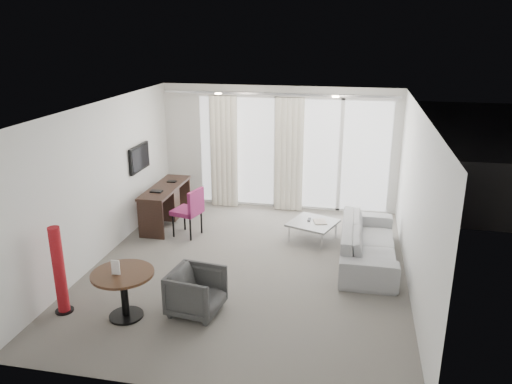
% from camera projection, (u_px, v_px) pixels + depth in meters
% --- Properties ---
extents(floor, '(5.00, 6.00, 0.00)m').
position_uv_depth(floor, '(249.00, 267.00, 8.16)').
color(floor, slate).
rests_on(floor, ground).
extents(ceiling, '(5.00, 6.00, 0.00)m').
position_uv_depth(ceiling, '(248.00, 108.00, 7.34)').
color(ceiling, white).
rests_on(ceiling, ground).
extents(wall_left, '(0.00, 6.00, 2.60)m').
position_uv_depth(wall_left, '(100.00, 182.00, 8.22)').
color(wall_left, silver).
rests_on(wall_left, ground).
extents(wall_right, '(0.00, 6.00, 2.60)m').
position_uv_depth(wall_right, '(415.00, 202.00, 7.28)').
color(wall_right, silver).
rests_on(wall_right, ground).
extents(wall_front, '(5.00, 0.00, 2.60)m').
position_uv_depth(wall_front, '(184.00, 285.00, 4.96)').
color(wall_front, silver).
rests_on(wall_front, ground).
extents(window_panel, '(4.00, 0.02, 2.38)m').
position_uv_depth(window_panel, '(292.00, 153.00, 10.50)').
color(window_panel, white).
rests_on(window_panel, ground).
extents(window_frame, '(4.10, 0.06, 2.44)m').
position_uv_depth(window_frame, '(292.00, 154.00, 10.49)').
color(window_frame, white).
rests_on(window_frame, ground).
extents(curtain_left, '(0.60, 0.20, 2.38)m').
position_uv_depth(curtain_left, '(224.00, 152.00, 10.62)').
color(curtain_left, silver).
rests_on(curtain_left, ground).
extents(curtain_right, '(0.60, 0.20, 2.38)m').
position_uv_depth(curtain_right, '(289.00, 155.00, 10.36)').
color(curtain_right, silver).
rests_on(curtain_right, ground).
extents(curtain_track, '(4.80, 0.04, 0.04)m').
position_uv_depth(curtain_track, '(278.00, 94.00, 10.01)').
color(curtain_track, '#B2B2B7').
rests_on(curtain_track, ceiling).
extents(downlight_a, '(0.12, 0.12, 0.02)m').
position_uv_depth(downlight_a, '(218.00, 94.00, 9.00)').
color(downlight_a, '#FFE0B2').
rests_on(downlight_a, ceiling).
extents(downlight_b, '(0.12, 0.12, 0.02)m').
position_uv_depth(downlight_b, '(336.00, 97.00, 8.61)').
color(downlight_b, '#FFE0B2').
rests_on(downlight_b, ceiling).
extents(desk, '(0.51, 1.64, 0.77)m').
position_uv_depth(desk, '(166.00, 205.00, 9.86)').
color(desk, black).
rests_on(desk, floor).
extents(tv, '(0.05, 0.80, 0.50)m').
position_uv_depth(tv, '(139.00, 158.00, 9.55)').
color(tv, black).
rests_on(tv, wall_left).
extents(desk_chair, '(0.61, 0.58, 0.93)m').
position_uv_depth(desk_chair, '(187.00, 212.00, 9.28)').
color(desk_chair, '#842254').
rests_on(desk_chair, floor).
extents(round_table, '(0.96, 0.96, 0.66)m').
position_uv_depth(round_table, '(124.00, 295.00, 6.67)').
color(round_table, '#432918').
rests_on(round_table, floor).
extents(menu_card, '(0.11, 0.02, 0.20)m').
position_uv_depth(menu_card, '(116.00, 270.00, 6.50)').
color(menu_card, white).
rests_on(menu_card, round_table).
extents(red_lamp, '(0.31, 0.31, 1.25)m').
position_uv_depth(red_lamp, '(59.00, 270.00, 6.70)').
color(red_lamp, '#A2161D').
rests_on(red_lamp, floor).
extents(tub_armchair, '(0.77, 0.75, 0.63)m').
position_uv_depth(tub_armchair, '(196.00, 292.00, 6.78)').
color(tub_armchair, '#3B3B3B').
rests_on(tub_armchair, floor).
extents(coffee_table, '(1.00, 1.00, 0.35)m').
position_uv_depth(coffee_table, '(313.00, 231.00, 9.16)').
color(coffee_table, gray).
rests_on(coffee_table, floor).
extents(remote, '(0.06, 0.17, 0.02)m').
position_uv_depth(remote, '(309.00, 220.00, 9.19)').
color(remote, black).
rests_on(remote, coffee_table).
extents(magazine, '(0.28, 0.32, 0.02)m').
position_uv_depth(magazine, '(320.00, 221.00, 9.10)').
color(magazine, gray).
rests_on(magazine, coffee_table).
extents(sofa, '(0.88, 2.26, 0.66)m').
position_uv_depth(sofa, '(368.00, 243.00, 8.27)').
color(sofa, '#999A9B').
rests_on(sofa, floor).
extents(terrace_slab, '(5.60, 3.00, 0.12)m').
position_uv_depth(terrace_slab, '(299.00, 189.00, 12.31)').
color(terrace_slab, '#4D4D50').
rests_on(terrace_slab, ground).
extents(rattan_chair_a, '(0.55, 0.55, 0.77)m').
position_uv_depth(rattan_chair_a, '(305.00, 175.00, 11.83)').
color(rattan_chair_a, brown).
rests_on(rattan_chair_a, terrace_slab).
extents(rattan_chair_b, '(0.74, 0.74, 0.85)m').
position_uv_depth(rattan_chair_b, '(349.00, 167.00, 12.38)').
color(rattan_chair_b, brown).
rests_on(rattan_chair_b, terrace_slab).
extents(rattan_table, '(0.49, 0.49, 0.46)m').
position_uv_depth(rattan_table, '(341.00, 181.00, 11.91)').
color(rattan_table, brown).
rests_on(rattan_table, terrace_slab).
extents(balustrade, '(5.50, 0.06, 1.05)m').
position_uv_depth(balustrade, '(306.00, 153.00, 13.48)').
color(balustrade, '#B2B2B7').
rests_on(balustrade, terrace_slab).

